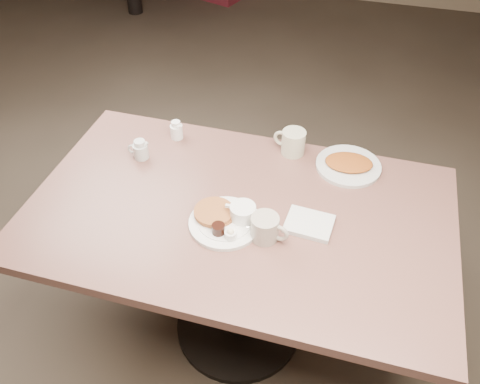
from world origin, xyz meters
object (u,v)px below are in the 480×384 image
(creamer_left, at_px, (140,150))
(hash_plate, at_px, (348,165))
(creamer_right, at_px, (176,130))
(coffee_mug_far, at_px, (293,142))
(main_plate, at_px, (227,218))
(coffee_mug_near, at_px, (266,228))
(diner_table, at_px, (239,242))

(creamer_left, bearing_deg, hash_plate, 11.35)
(creamer_right, bearing_deg, coffee_mug_far, 4.04)
(main_plate, xyz_separation_m, coffee_mug_near, (0.14, -0.03, 0.02))
(coffee_mug_near, height_order, creamer_right, coffee_mug_near)
(coffee_mug_near, bearing_deg, coffee_mug_far, 90.80)
(diner_table, bearing_deg, coffee_mug_far, 73.07)
(coffee_mug_near, bearing_deg, creamer_left, 153.93)
(coffee_mug_far, bearing_deg, main_plate, -106.86)
(main_plate, relative_size, hash_plate, 1.07)
(diner_table, bearing_deg, hash_plate, 44.86)
(creamer_left, bearing_deg, coffee_mug_far, 18.91)
(diner_table, distance_m, creamer_left, 0.53)
(coffee_mug_far, xyz_separation_m, creamer_right, (-0.48, -0.03, -0.01))
(diner_table, xyz_separation_m, main_plate, (-0.02, -0.07, 0.19))
(hash_plate, bearing_deg, coffee_mug_near, -116.80)
(main_plate, relative_size, creamer_right, 3.80)
(creamer_right, bearing_deg, creamer_left, -118.92)
(coffee_mug_far, bearing_deg, hash_plate, -8.53)
(coffee_mug_near, relative_size, coffee_mug_far, 0.98)
(creamer_right, bearing_deg, diner_table, -43.28)
(coffee_mug_near, height_order, coffee_mug_far, coffee_mug_far)
(creamer_right, xyz_separation_m, hash_plate, (0.71, -0.00, -0.02))
(main_plate, height_order, coffee_mug_far, coffee_mug_far)
(main_plate, distance_m, creamer_right, 0.54)
(main_plate, height_order, coffee_mug_near, coffee_mug_near)
(diner_table, height_order, hash_plate, hash_plate)
(main_plate, bearing_deg, diner_table, 73.49)
(coffee_mug_far, height_order, creamer_right, coffee_mug_far)
(coffee_mug_near, xyz_separation_m, coffee_mug_far, (-0.01, 0.48, 0.00))
(main_plate, distance_m, coffee_mug_near, 0.15)
(coffee_mug_near, relative_size, creamer_left, 1.53)
(diner_table, height_order, creamer_left, creamer_left)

